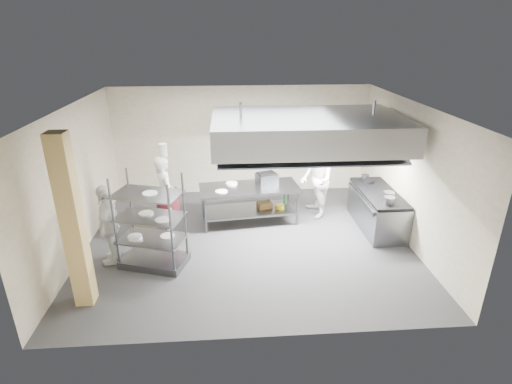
{
  "coord_description": "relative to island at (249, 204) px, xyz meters",
  "views": [
    {
      "loc": [
        -0.39,
        -7.8,
        4.39
      ],
      "look_at": [
        0.2,
        0.2,
        1.1
      ],
      "focal_mm": 28.0,
      "sensor_mm": 36.0,
      "label": 1
    }
  ],
  "objects": [
    {
      "name": "floor",
      "position": [
        -0.1,
        -1.0,
        -0.46
      ],
      "size": [
        7.0,
        7.0,
        0.0
      ],
      "primitive_type": "plane",
      "color": "#28282A",
      "rests_on": "ground"
    },
    {
      "name": "ceiling",
      "position": [
        -0.1,
        -1.0,
        2.54
      ],
      "size": [
        7.0,
        7.0,
        0.0
      ],
      "primitive_type": "plane",
      "rotation": [
        3.14,
        0.0,
        0.0
      ],
      "color": "silver",
      "rests_on": "wall_back"
    },
    {
      "name": "wall_back",
      "position": [
        -0.1,
        2.0,
        1.04
      ],
      "size": [
        7.0,
        0.0,
        7.0
      ],
      "primitive_type": "plane",
      "rotation": [
        1.57,
        0.0,
        0.0
      ],
      "color": "tan",
      "rests_on": "ground"
    },
    {
      "name": "wall_left",
      "position": [
        -3.6,
        -1.0,
        1.04
      ],
      "size": [
        0.0,
        6.0,
        6.0
      ],
      "primitive_type": "plane",
      "rotation": [
        1.57,
        0.0,
        1.57
      ],
      "color": "tan",
      "rests_on": "ground"
    },
    {
      "name": "wall_right",
      "position": [
        3.4,
        -1.0,
        1.04
      ],
      "size": [
        0.0,
        6.0,
        6.0
      ],
      "primitive_type": "plane",
      "rotation": [
        1.57,
        0.0,
        -1.57
      ],
      "color": "tan",
      "rests_on": "ground"
    },
    {
      "name": "column",
      "position": [
        -3.0,
        -2.9,
        1.04
      ],
      "size": [
        0.3,
        0.3,
        3.0
      ],
      "primitive_type": "cube",
      "color": "tan",
      "rests_on": "floor"
    },
    {
      "name": "exhaust_hood",
      "position": [
        1.2,
        -0.6,
        1.94
      ],
      "size": [
        4.0,
        2.5,
        0.6
      ],
      "primitive_type": "cube",
      "color": "gray",
      "rests_on": "ceiling"
    },
    {
      "name": "hood_strip_a",
      "position": [
        0.3,
        -0.6,
        1.62
      ],
      "size": [
        1.6,
        0.12,
        0.04
      ],
      "primitive_type": "cube",
      "color": "white",
      "rests_on": "exhaust_hood"
    },
    {
      "name": "hood_strip_b",
      "position": [
        2.1,
        -0.6,
        1.62
      ],
      "size": [
        1.6,
        0.12,
        0.04
      ],
      "primitive_type": "cube",
      "color": "white",
      "rests_on": "exhaust_hood"
    },
    {
      "name": "wall_shelf",
      "position": [
        1.7,
        1.84,
        1.04
      ],
      "size": [
        1.5,
        0.28,
        0.04
      ],
      "primitive_type": "cube",
      "color": "gray",
      "rests_on": "wall_back"
    },
    {
      "name": "island",
      "position": [
        0.0,
        0.0,
        0.0
      ],
      "size": [
        2.44,
        1.23,
        0.91
      ],
      "primitive_type": null,
      "rotation": [
        0.0,
        0.0,
        0.11
      ],
      "color": "gray",
      "rests_on": "floor"
    },
    {
      "name": "island_worktop",
      "position": [
        0.0,
        0.0,
        0.42
      ],
      "size": [
        2.44,
        1.23,
        0.06
      ],
      "primitive_type": "cube",
      "rotation": [
        0.0,
        0.0,
        0.11
      ],
      "color": "gray",
      "rests_on": "island"
    },
    {
      "name": "island_undershelf",
      "position": [
        0.0,
        0.0,
        -0.16
      ],
      "size": [
        2.24,
        1.12,
        0.04
      ],
      "primitive_type": "cube",
      "rotation": [
        0.0,
        0.0,
        0.11
      ],
      "color": "slate",
      "rests_on": "island"
    },
    {
      "name": "pass_rack",
      "position": [
        -2.01,
        -1.78,
        0.49
      ],
      "size": [
        1.42,
        1.08,
        1.89
      ],
      "primitive_type": null,
      "rotation": [
        0.0,
        0.0,
        -0.31
      ],
      "color": "gray",
      "rests_on": "floor"
    },
    {
      "name": "cooking_range",
      "position": [
        2.98,
        -0.5,
        -0.04
      ],
      "size": [
        0.8,
        2.0,
        0.84
      ],
      "primitive_type": "cube",
      "color": "gray",
      "rests_on": "floor"
    },
    {
      "name": "range_top",
      "position": [
        2.98,
        -0.5,
        0.41
      ],
      "size": [
        0.78,
        1.96,
        0.06
      ],
      "primitive_type": "cube",
      "color": "black",
      "rests_on": "cooking_range"
    },
    {
      "name": "chef_head",
      "position": [
        -1.92,
        -0.37,
        0.46
      ],
      "size": [
        0.7,
        0.8,
        1.84
      ],
      "primitive_type": "imported",
      "rotation": [
        0.0,
        0.0,
        2.05
      ],
      "color": "silver",
      "rests_on": "floor"
    },
    {
      "name": "chef_line",
      "position": [
        1.66,
        0.22,
        0.5
      ],
      "size": [
        0.8,
        0.99,
        1.92
      ],
      "primitive_type": "imported",
      "rotation": [
        0.0,
        0.0,
        -1.49
      ],
      "color": "white",
      "rests_on": "floor"
    },
    {
      "name": "chef_plating",
      "position": [
        -2.86,
        -1.6,
        0.38
      ],
      "size": [
        0.42,
        0.98,
        1.66
      ],
      "primitive_type": "imported",
      "rotation": [
        0.0,
        0.0,
        -1.56
      ],
      "color": "white",
      "rests_on": "floor"
    },
    {
      "name": "griddle",
      "position": [
        0.44,
        0.23,
        0.57
      ],
      "size": [
        0.57,
        0.51,
        0.23
      ],
      "primitive_type": "cube",
      "rotation": [
        0.0,
        0.0,
        0.34
      ],
      "color": "slate",
      "rests_on": "island_worktop"
    },
    {
      "name": "wicker_basket",
      "position": [
        0.38,
        0.06,
        -0.06
      ],
      "size": [
        0.39,
        0.32,
        0.15
      ],
      "primitive_type": "cube",
      "rotation": [
        0.0,
        0.0,
        0.3
      ],
      "color": "olive",
      "rests_on": "island_undershelf"
    },
    {
      "name": "stockpot",
      "position": [
        3.03,
        -0.94,
        0.53
      ],
      "size": [
        0.24,
        0.24,
        0.17
      ],
      "primitive_type": "cylinder",
      "color": "gray",
      "rests_on": "range_top"
    },
    {
      "name": "plate_stack",
      "position": [
        -2.01,
        -1.78,
        0.15
      ],
      "size": [
        0.28,
        0.28,
        0.05
      ],
      "primitive_type": "cylinder",
      "color": "silver",
      "rests_on": "pass_rack"
    }
  ]
}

